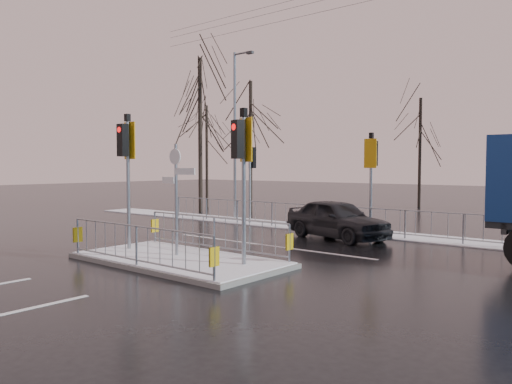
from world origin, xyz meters
The scene contains 11 objects.
ground centered at (0.00, 0.00, 0.00)m, with size 120.00×120.00×0.00m, color black.
snow_verge centered at (0.00, 8.60, 0.02)m, with size 30.00×2.00×0.04m, color white.
lane_markings centered at (0.00, -0.33, 0.00)m, with size 8.00×11.38×0.01m.
traffic_island centered at (-0.01, 0.01, 0.39)m, with size 6.00×3.04×4.15m.
far_kerb_fixtures centered at (0.29, 8.09, 1.02)m, with size 18.00×0.65×3.83m.
car_far_lane centered at (1.05, 6.59, 0.71)m, with size 1.69×4.19×1.43m, color black.
tree_near_a centered at (-10.50, 11.00, 6.11)m, with size 4.75×4.75×8.97m.
tree_near_b centered at (-8.00, 12.50, 5.15)m, with size 4.00×4.00×7.55m.
tree_near_c centered at (-12.50, 13.50, 4.50)m, with size 3.50×3.50×6.61m.
tree_far_a centered at (-2.00, 22.00, 4.82)m, with size 3.75×3.75×7.08m.
street_lamp_left centered at (-6.43, 9.50, 4.49)m, with size 1.25×0.18×8.20m.
Camera 1 is at (10.15, -8.98, 2.62)m, focal length 35.00 mm.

